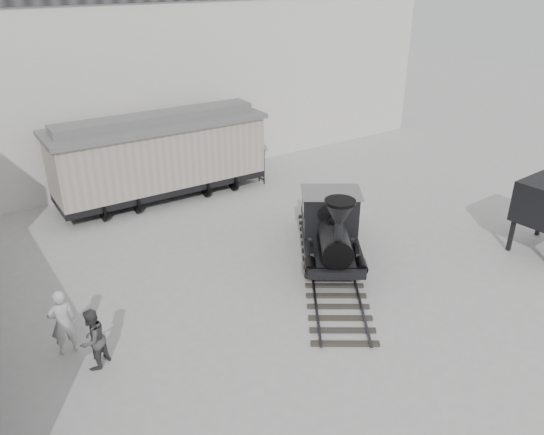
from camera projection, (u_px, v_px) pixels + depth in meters
ground at (338, 332)px, 14.97m from camera, size 90.00×90.00×0.00m
north_wall at (127, 60)px, 23.83m from camera, size 34.00×2.51×11.00m
locomotive at (330, 230)px, 18.28m from camera, size 6.42×8.20×3.05m
boxcar at (160, 155)px, 22.92m from camera, size 9.36×3.06×3.81m
visitor_a at (63, 322)px, 13.82m from camera, size 0.70×0.46×1.90m
visitor_b at (93, 339)px, 13.36m from camera, size 1.04×0.99×1.69m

